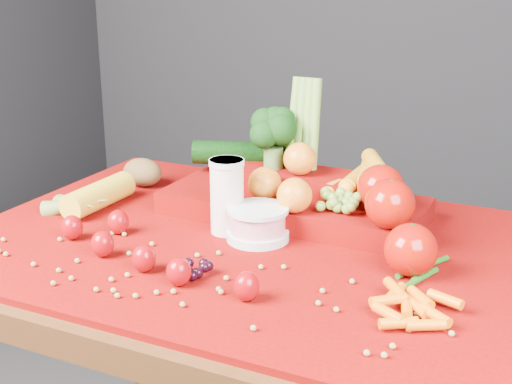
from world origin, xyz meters
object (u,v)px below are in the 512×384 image
at_px(table, 251,292).
at_px(produce_mound, 310,191).
at_px(yogurt_bowl, 258,222).
at_px(milk_glass, 227,194).

distance_m(table, produce_mound, 0.23).
height_order(yogurt_bowl, produce_mound, produce_mound).
bearing_deg(milk_glass, produce_mound, 49.05).
distance_m(table, milk_glass, 0.19).
height_order(table, yogurt_bowl, yogurt_bowl).
distance_m(yogurt_bowl, produce_mound, 0.15).
bearing_deg(yogurt_bowl, produce_mound, 71.89).
bearing_deg(milk_glass, table, -16.50).
distance_m(table, yogurt_bowl, 0.14).
xyz_separation_m(yogurt_bowl, produce_mound, (0.05, 0.14, 0.03)).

